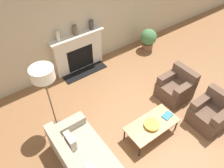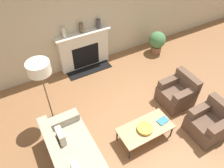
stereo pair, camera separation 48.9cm
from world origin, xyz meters
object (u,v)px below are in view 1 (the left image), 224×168
(armchair_far, at_px, (176,87))
(mantel_vase_center_left, at_px, (75,30))
(floor_lamp, at_px, (43,78))
(mantel_vase_center_right, at_px, (91,25))
(couch, at_px, (86,161))
(mantel_vase_left, at_px, (58,36))
(potted_plant, at_px, (148,39))
(armchair_near, at_px, (211,113))
(coffee_table, at_px, (152,125))
(fireplace, at_px, (79,53))
(book, at_px, (167,115))
(bowl, at_px, (152,125))

(armchair_far, relative_size, mantel_vase_center_left, 2.94)
(floor_lamp, distance_m, mantel_vase_center_right, 2.58)
(couch, height_order, mantel_vase_left, mantel_vase_left)
(potted_plant, bearing_deg, floor_lamp, -164.37)
(mantel_vase_center_right, bearing_deg, potted_plant, -15.09)
(mantel_vase_left, height_order, mantel_vase_center_left, mantel_vase_left)
(armchair_near, bearing_deg, armchair_far, 180.00)
(couch, bearing_deg, mantel_vase_center_left, -27.59)
(armchair_far, relative_size, floor_lamp, 0.46)
(armchair_near, xyz_separation_m, mantel_vase_center_right, (-0.91, 3.56, 0.96))
(coffee_table, distance_m, mantel_vase_center_left, 3.16)
(couch, xyz_separation_m, armchair_near, (2.92, -0.70, 0.03))
(floor_lamp, height_order, potted_plant, floor_lamp)
(fireplace, relative_size, floor_lamp, 0.92)
(fireplace, distance_m, mantel_vase_center_right, 0.87)
(fireplace, height_order, couch, fireplace)
(armchair_far, xyz_separation_m, mantel_vase_left, (-1.92, 2.52, 0.97))
(book, relative_size, mantel_vase_center_right, 1.01)
(bowl, height_order, mantel_vase_center_left, mantel_vase_center_left)
(floor_lamp, relative_size, potted_plant, 2.38)
(armchair_near, bearing_deg, mantel_vase_center_right, -165.73)
(coffee_table, bearing_deg, mantel_vase_center_left, 91.52)
(mantel_vase_left, bearing_deg, armchair_near, -61.67)
(armchair_near, xyz_separation_m, floor_lamp, (-2.94, 2.00, 1.19))
(mantel_vase_center_left, xyz_separation_m, potted_plant, (2.33, -0.49, -0.87))
(fireplace, bearing_deg, mantel_vase_center_left, 139.82)
(mantel_vase_left, xyz_separation_m, potted_plant, (2.83, -0.49, -0.88))
(coffee_table, xyz_separation_m, mantel_vase_center_left, (-0.08, 3.02, 0.93))
(bowl, bearing_deg, fireplace, 90.40)
(armchair_far, bearing_deg, fireplace, -150.71)
(couch, bearing_deg, potted_plant, -58.24)
(floor_lamp, bearing_deg, potted_plant, 15.63)
(armchair_near, distance_m, potted_plant, 3.21)
(potted_plant, bearing_deg, couch, -148.24)
(fireplace, height_order, potted_plant, fireplace)
(armchair_near, xyz_separation_m, potted_plant, (0.91, 3.07, 0.09))
(armchair_far, xyz_separation_m, coffee_table, (-1.34, -0.50, 0.04))
(armchair_near, relative_size, coffee_table, 0.69)
(mantel_vase_left, bearing_deg, armchair_far, -52.68)
(armchair_near, bearing_deg, floor_lamp, -124.19)
(coffee_table, xyz_separation_m, mantel_vase_left, (-0.58, 3.02, 0.93))
(armchair_near, height_order, floor_lamp, floor_lamp)
(couch, xyz_separation_m, potted_plant, (3.83, 2.37, 0.12))
(armchair_near, distance_m, book, 1.05)
(coffee_table, distance_m, potted_plant, 3.39)
(fireplace, xyz_separation_m, potted_plant, (2.32, -0.48, -0.15))
(book, distance_m, mantel_vase_center_left, 3.22)
(armchair_near, distance_m, coffee_table, 1.45)
(mantel_vase_center_right, relative_size, potted_plant, 0.36)
(armchair_far, bearing_deg, potted_plant, 155.82)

